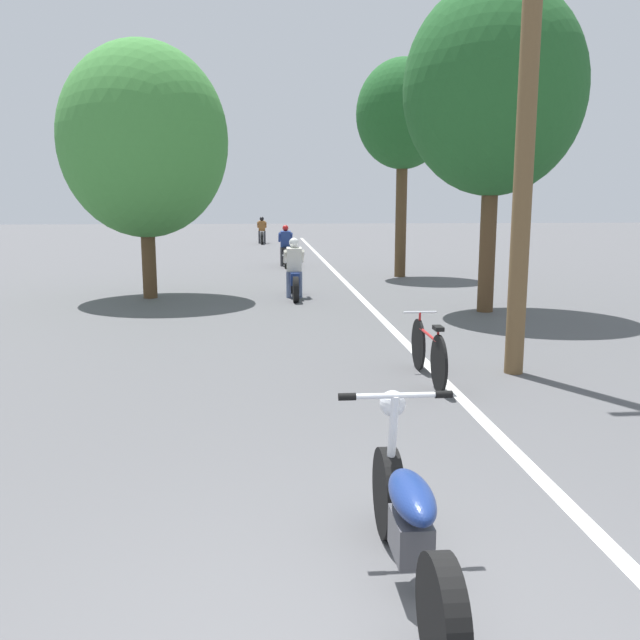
{
  "coord_description": "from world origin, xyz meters",
  "views": [
    {
      "loc": [
        -0.56,
        -2.81,
        2.26
      ],
      "look_at": [
        0.08,
        4.73,
        0.9
      ],
      "focal_mm": 38.0,
      "sensor_mm": 36.0,
      "label": 1
    }
  ],
  "objects_px": {
    "roadside_tree_right_near": "(494,90)",
    "motorcycle_rider_mid": "(286,251)",
    "roadside_tree_left": "(144,141)",
    "motorcycle_rider_lead": "(294,275)",
    "utility_pole": "(528,96)",
    "bicycle_parked": "(428,351)",
    "roadside_tree_right_far": "(403,116)",
    "motorcycle_rider_far": "(262,233)",
    "motorcycle_foreground": "(410,525)"
  },
  "relations": [
    {
      "from": "roadside_tree_left",
      "to": "motorcycle_foreground",
      "type": "relative_size",
      "value": 2.84
    },
    {
      "from": "roadside_tree_left",
      "to": "motorcycle_foreground",
      "type": "height_order",
      "value": "roadside_tree_left"
    },
    {
      "from": "utility_pole",
      "to": "roadside_tree_left",
      "type": "bearing_deg",
      "value": 128.54
    },
    {
      "from": "utility_pole",
      "to": "bicycle_parked",
      "type": "bearing_deg",
      "value": -168.08
    },
    {
      "from": "motorcycle_foreground",
      "to": "motorcycle_rider_far",
      "type": "bearing_deg",
      "value": 91.55
    },
    {
      "from": "motorcycle_rider_far",
      "to": "bicycle_parked",
      "type": "distance_m",
      "value": 26.87
    },
    {
      "from": "roadside_tree_left",
      "to": "motorcycle_rider_lead",
      "type": "xyz_separation_m",
      "value": [
        3.32,
        -0.22,
        -3.01
      ]
    },
    {
      "from": "roadside_tree_right_near",
      "to": "motorcycle_rider_mid",
      "type": "distance_m",
      "value": 11.08
    },
    {
      "from": "roadside_tree_right_far",
      "to": "bicycle_parked",
      "type": "distance_m",
      "value": 12.31
    },
    {
      "from": "utility_pole",
      "to": "bicycle_parked",
      "type": "distance_m",
      "value": 3.37
    },
    {
      "from": "roadside_tree_left",
      "to": "motorcycle_rider_mid",
      "type": "distance_m",
      "value": 8.5
    },
    {
      "from": "motorcycle_rider_lead",
      "to": "roadside_tree_left",
      "type": "bearing_deg",
      "value": 176.27
    },
    {
      "from": "roadside_tree_right_far",
      "to": "motorcycle_rider_far",
      "type": "distance_m",
      "value": 16.41
    },
    {
      "from": "roadside_tree_right_near",
      "to": "motorcycle_foreground",
      "type": "height_order",
      "value": "roadside_tree_right_near"
    },
    {
      "from": "roadside_tree_right_near",
      "to": "motorcycle_rider_lead",
      "type": "relative_size",
      "value": 3.05
    },
    {
      "from": "motorcycle_rider_lead",
      "to": "utility_pole",
      "type": "bearing_deg",
      "value": -70.37
    },
    {
      "from": "roadside_tree_right_far",
      "to": "bicycle_parked",
      "type": "relative_size",
      "value": 3.5
    },
    {
      "from": "roadside_tree_right_near",
      "to": "motorcycle_foreground",
      "type": "distance_m",
      "value": 11.05
    },
    {
      "from": "motorcycle_rider_far",
      "to": "bicycle_parked",
      "type": "relative_size",
      "value": 1.24
    },
    {
      "from": "roadside_tree_right_near",
      "to": "roadside_tree_left",
      "type": "bearing_deg",
      "value": 160.36
    },
    {
      "from": "bicycle_parked",
      "to": "motorcycle_rider_far",
      "type": "bearing_deg",
      "value": 94.44
    },
    {
      "from": "roadside_tree_right_near",
      "to": "motorcycle_rider_lead",
      "type": "xyz_separation_m",
      "value": [
        -3.77,
        2.31,
        -3.79
      ]
    },
    {
      "from": "roadside_tree_right_near",
      "to": "motorcycle_rider_mid",
      "type": "relative_size",
      "value": 2.91
    },
    {
      "from": "roadside_tree_right_near",
      "to": "bicycle_parked",
      "type": "height_order",
      "value": "roadside_tree_right_near"
    },
    {
      "from": "motorcycle_foreground",
      "to": "motorcycle_rider_mid",
      "type": "bearing_deg",
      "value": 90.14
    },
    {
      "from": "utility_pole",
      "to": "bicycle_parked",
      "type": "relative_size",
      "value": 3.88
    },
    {
      "from": "roadside_tree_right_near",
      "to": "bicycle_parked",
      "type": "distance_m",
      "value": 6.89
    },
    {
      "from": "roadside_tree_right_near",
      "to": "motorcycle_rider_far",
      "type": "height_order",
      "value": "roadside_tree_right_near"
    },
    {
      "from": "roadside_tree_right_near",
      "to": "bicycle_parked",
      "type": "bearing_deg",
      "value": -115.49
    },
    {
      "from": "motorcycle_rider_mid",
      "to": "motorcycle_rider_far",
      "type": "xyz_separation_m",
      "value": [
        -0.8,
        11.96,
        -0.01
      ]
    },
    {
      "from": "roadside_tree_right_near",
      "to": "roadside_tree_right_far",
      "type": "bearing_deg",
      "value": 94.3
    },
    {
      "from": "motorcycle_rider_far",
      "to": "bicycle_parked",
      "type": "bearing_deg",
      "value": -85.56
    },
    {
      "from": "roadside_tree_right_far",
      "to": "motorcycle_rider_mid",
      "type": "bearing_deg",
      "value": 133.45
    },
    {
      "from": "roadside_tree_left",
      "to": "motorcycle_rider_far",
      "type": "distance_m",
      "value": 19.56
    },
    {
      "from": "roadside_tree_right_far",
      "to": "roadside_tree_left",
      "type": "distance_m",
      "value": 7.69
    },
    {
      "from": "motorcycle_rider_far",
      "to": "utility_pole",
      "type": "bearing_deg",
      "value": -82.92
    },
    {
      "from": "utility_pole",
      "to": "roadside_tree_right_far",
      "type": "xyz_separation_m",
      "value": [
        0.74,
        11.15,
        1.07
      ]
    },
    {
      "from": "motorcycle_rider_lead",
      "to": "motorcycle_rider_mid",
      "type": "height_order",
      "value": "motorcycle_rider_mid"
    },
    {
      "from": "motorcycle_rider_lead",
      "to": "motorcycle_rider_far",
      "type": "relative_size",
      "value": 0.96
    },
    {
      "from": "motorcycle_rider_mid",
      "to": "bicycle_parked",
      "type": "xyz_separation_m",
      "value": [
        1.28,
        -14.82,
        -0.15
      ]
    },
    {
      "from": "roadside_tree_right_near",
      "to": "bicycle_parked",
      "type": "xyz_separation_m",
      "value": [
        -2.43,
        -5.1,
        -3.94
      ]
    },
    {
      "from": "roadside_tree_left",
      "to": "motorcycle_rider_mid",
      "type": "xyz_separation_m",
      "value": [
        3.38,
        7.2,
        -3.01
      ]
    },
    {
      "from": "motorcycle_rider_lead",
      "to": "roadside_tree_right_far",
      "type": "bearing_deg",
      "value": 50.51
    },
    {
      "from": "roadside_tree_right_far",
      "to": "motorcycle_rider_mid",
      "type": "relative_size",
      "value": 2.82
    },
    {
      "from": "roadside_tree_right_far",
      "to": "motorcycle_rider_lead",
      "type": "distance_m",
      "value": 6.57
    },
    {
      "from": "roadside_tree_right_far",
      "to": "motorcycle_rider_far",
      "type": "height_order",
      "value": "roadside_tree_right_far"
    },
    {
      "from": "roadside_tree_left",
      "to": "motorcycle_foreground",
      "type": "bearing_deg",
      "value": -74.31
    },
    {
      "from": "motorcycle_rider_far",
      "to": "roadside_tree_right_far",
      "type": "bearing_deg",
      "value": -75.29
    },
    {
      "from": "roadside_tree_left",
      "to": "bicycle_parked",
      "type": "bearing_deg",
      "value": -58.59
    },
    {
      "from": "motorcycle_rider_lead",
      "to": "motorcycle_rider_far",
      "type": "distance_m",
      "value": 19.39
    }
  ]
}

